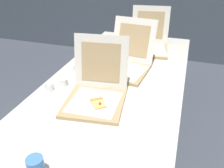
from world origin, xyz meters
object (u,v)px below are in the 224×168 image
at_px(cup_white_far, 102,56).
at_px(cup_white_near_left, 49,87).
at_px(pizza_box_front, 96,94).
at_px(pizza_box_back, 148,44).
at_px(cup_white_mid, 76,68).
at_px(cup_printed_front, 36,167).
at_px(cup_white_near_center, 64,82).
at_px(table, 116,85).
at_px(pizza_box_middle, 125,64).

bearing_deg(cup_white_far, cup_white_near_left, -104.00).
bearing_deg(pizza_box_front, pizza_box_back, 73.80).
xyz_separation_m(cup_white_far, cup_white_mid, (-0.11, -0.31, 0.00)).
distance_m(cup_white_near_left, cup_printed_front, 0.74).
bearing_deg(cup_white_near_center, pizza_box_front, -21.74).
distance_m(table, cup_white_near_left, 0.50).
bearing_deg(cup_white_far, pizza_box_back, 44.27).
bearing_deg(cup_white_near_left, cup_white_near_center, 54.16).
bearing_deg(cup_white_far, table, -55.45).
height_order(pizza_box_middle, cup_printed_front, pizza_box_middle).
xyz_separation_m(cup_white_mid, cup_white_near_left, (-0.05, -0.34, 0.00)).
relative_size(cup_white_near_center, cup_printed_front, 0.57).
relative_size(table, cup_white_near_left, 40.22).
height_order(pizza_box_front, cup_white_mid, pizza_box_front).
distance_m(pizza_box_front, cup_white_near_left, 0.36).
relative_size(table, pizza_box_back, 4.81).
xyz_separation_m(cup_white_near_left, cup_printed_front, (0.33, -0.66, 0.02)).
bearing_deg(cup_white_near_center, cup_white_near_left, -125.84).
bearing_deg(pizza_box_middle, cup_printed_front, -89.22).
relative_size(pizza_box_middle, cup_printed_front, 5.13).
xyz_separation_m(pizza_box_back, cup_white_far, (-0.36, -0.35, -0.03)).
bearing_deg(pizza_box_back, cup_white_near_left, -125.26).
xyz_separation_m(pizza_box_middle, cup_white_mid, (-0.37, -0.14, -0.03)).
bearing_deg(cup_white_mid, pizza_box_back, 54.47).
distance_m(cup_white_near_left, cup_white_near_center, 0.11).
distance_m(cup_white_far, cup_white_mid, 0.33).
relative_size(table, pizza_box_middle, 4.47).
relative_size(pizza_box_front, cup_white_near_center, 8.39).
distance_m(cup_white_mid, cup_white_near_left, 0.34).
distance_m(pizza_box_middle, pizza_box_back, 0.52).
distance_m(pizza_box_back, cup_white_mid, 0.80).
relative_size(pizza_box_front, pizza_box_back, 1.00).
xyz_separation_m(pizza_box_middle, cup_white_far, (-0.26, 0.17, -0.03)).
distance_m(pizza_box_back, cup_white_near_center, 1.01).
xyz_separation_m(pizza_box_front, cup_white_near_center, (-0.30, 0.12, -0.03)).
bearing_deg(cup_printed_front, cup_white_near_left, 116.60).
distance_m(table, cup_white_near_center, 0.40).
distance_m(pizza_box_middle, cup_printed_front, 1.14).
distance_m(table, cup_printed_front, 0.96).
height_order(pizza_box_middle, cup_white_near_left, pizza_box_middle).
xyz_separation_m(cup_white_near_center, cup_printed_front, (0.27, -0.75, 0.02)).
bearing_deg(pizza_box_front, pizza_box_middle, 75.62).
bearing_deg(pizza_box_front, cup_white_far, 99.22).
bearing_deg(cup_white_near_center, cup_white_mid, 93.49).
bearing_deg(pizza_box_front, cup_white_near_left, 168.11).
height_order(pizza_box_front, pizza_box_back, same).
distance_m(table, pizza_box_back, 0.72).
bearing_deg(cup_white_near_left, table, 35.67).
height_order(pizza_box_middle, cup_white_far, pizza_box_middle).
bearing_deg(pizza_box_middle, cup_white_near_left, -126.15).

